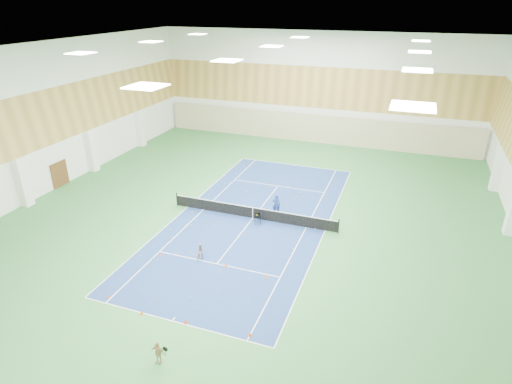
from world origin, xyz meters
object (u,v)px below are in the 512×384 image
at_px(child_apron, 158,352).
at_px(ball_cart, 258,219).
at_px(coach, 276,204).
at_px(tennis_net, 253,212).
at_px(child_court, 201,252).

xyz_separation_m(child_apron, ball_cart, (-0.19, 13.84, -0.17)).
bearing_deg(ball_cart, coach, 44.12).
bearing_deg(coach, ball_cart, 58.13).
xyz_separation_m(tennis_net, ball_cart, (0.62, -0.61, -0.15)).
xyz_separation_m(tennis_net, child_court, (-1.12, -6.26, 0.02)).
height_order(tennis_net, ball_cart, tennis_net).
bearing_deg(child_court, ball_cart, 36.05).
xyz_separation_m(coach, child_court, (-2.55, -7.55, -0.25)).
bearing_deg(coach, child_apron, 79.13).
xyz_separation_m(tennis_net, coach, (1.43, 1.29, 0.27)).
bearing_deg(child_apron, tennis_net, 91.68).
relative_size(child_court, ball_cart, 1.42).
bearing_deg(child_apron, child_court, 101.69).
height_order(coach, child_court, coach).
height_order(coach, ball_cart, coach).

